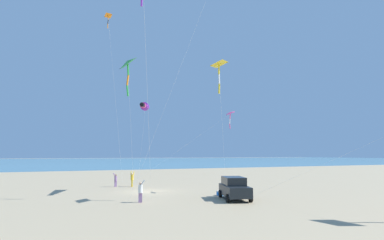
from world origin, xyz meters
TOP-DOWN VIEW (x-y plane):
  - ground_plane at (0.00, 0.00)m, footprint 600.00×600.00m
  - ocean_water_strip at (165.00, 0.00)m, footprint 240.00×600.00m
  - parked_car at (-8.31, -5.07)m, footprint 4.66×3.05m
  - cooler_box at (-5.63, -5.16)m, footprint 0.62×0.42m
  - person_adult_flyer at (-6.77, 2.56)m, footprint 0.48×0.58m
  - person_child_green_jacket at (5.29, 0.53)m, footprint 0.62×0.53m
  - person_child_grey_jacket at (6.01, 2.31)m, footprint 0.36×0.46m
  - kite_delta_orange_high_right at (1.55, 4.35)m, footprint 7.76×3.96m
  - kite_delta_long_streamer_left at (-4.09, -7.20)m, footprint 9.32×9.12m
  - kite_delta_yellow_midlevel at (-4.38, 3.39)m, footprint 8.64×3.29m
  - kite_delta_striped_overhead at (-8.37, -3.66)m, footprint 4.77×3.55m
  - kite_windsock_rainbow_low_near at (0.19, 0.57)m, footprint 6.98×2.13m

SIDE VIEW (x-z plane):
  - ground_plane at x=0.00m, z-range 0.00..0.00m
  - ocean_water_strip at x=165.00m, z-range 0.00..0.01m
  - cooler_box at x=-5.63m, z-range 0.00..0.42m
  - person_child_grey_jacket at x=6.01m, z-range 0.07..1.65m
  - person_adult_flyer at x=-6.77m, z-range 0.08..1.82m
  - parked_car at x=-8.31m, z-range 0.03..1.88m
  - person_child_green_jacket at x=5.29m, z-range 0.08..1.86m
  - kite_delta_long_streamer_left at x=-4.09m, z-range 3.78..11.98m
  - kite_windsock_rainbow_low_near at x=0.19m, z-range 4.09..13.48m
  - kite_delta_striped_overhead at x=-8.37m, z-range 5.55..17.38m
  - kite_delta_yellow_midlevel at x=-4.38m, z-range 5.54..17.98m
  - kite_delta_orange_high_right at x=1.55m, z-range 9.04..27.83m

